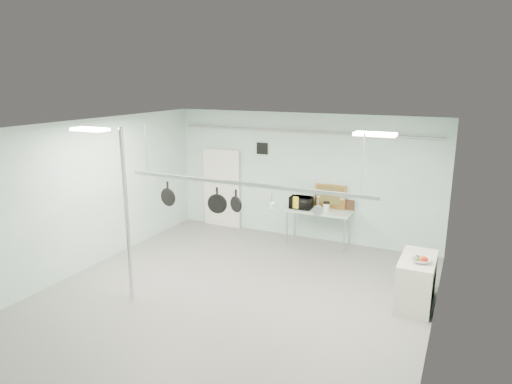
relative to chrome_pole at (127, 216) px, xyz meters
The scene contains 25 objects.
floor 2.41m from the chrome_pole, 19.44° to the left, with size 8.00×8.00×0.00m, color gray.
ceiling 2.40m from the chrome_pole, 19.44° to the left, with size 7.00×8.00×0.02m, color silver.
back_wall 4.89m from the chrome_pole, 69.68° to the left, with size 7.00×0.02×3.20m, color silver.
right_wall 5.22m from the chrome_pole, ahead, with size 0.02×8.00×3.20m, color silver.
door 4.61m from the chrome_pole, 97.53° to the left, with size 1.10×0.10×2.20m, color silver.
wall_vent 4.65m from the chrome_pole, 82.52° to the left, with size 0.30×0.04×0.30m, color black.
conduit_pipe 4.95m from the chrome_pole, 69.30° to the left, with size 0.07×0.07×6.60m, color gray.
chrome_pole is the anchor object (origin of this frame).
prep_table 4.85m from the chrome_pole, 61.29° to the left, with size 1.60×0.70×0.91m.
side_cabinet 5.37m from the chrome_pole, 22.41° to the left, with size 0.60×1.20×0.90m, color beige.
pot_rack 2.19m from the chrome_pole, 25.35° to the left, with size 4.80×0.06×1.00m.
light_panel_left 1.65m from the chrome_pole, 158.20° to the right, with size 0.65×0.30×0.05m, color white.
light_panel_right 4.55m from the chrome_pole, 16.31° to the left, with size 0.65×0.30×0.05m, color white.
microwave 4.57m from the chrome_pole, 65.69° to the left, with size 0.53×0.36×0.30m, color black.
coffee_canister 4.88m from the chrome_pole, 58.93° to the left, with size 0.14×0.14×0.19m, color silver.
painting_large 5.16m from the chrome_pole, 61.12° to the left, with size 0.78×0.05×0.58m, color #BD7432.
painting_small 5.41m from the chrome_pole, 56.82° to the left, with size 0.30×0.04×0.25m, color #372213.
fruit_bowl 5.27m from the chrome_pole, 20.26° to the left, with size 0.33×0.33×0.08m, color silver.
skillet_left 0.97m from the chrome_pole, 73.59° to the left, with size 0.36×0.06×0.50m, color black, non-canonical shape.
skillet_mid 1.65m from the chrome_pole, 33.35° to the left, with size 0.37×0.06×0.50m, color black, non-canonical shape.
skillet_right 2.00m from the chrome_pole, 27.09° to the left, with size 0.30×0.06×0.41m, color black, non-canonical shape.
whisk 2.64m from the chrome_pole, 20.07° to the left, with size 0.14×0.14×0.29m, color #ABABB0, non-canonical shape.
grater 3.06m from the chrome_pole, 17.22° to the left, with size 0.09×0.02×0.22m, color gold, non-canonical shape.
saucepan 3.43m from the chrome_pole, 15.27° to the left, with size 0.17×0.10×0.30m, color #A2A3A7, non-canonical shape.
fruit_cluster 5.27m from the chrome_pole, 20.26° to the left, with size 0.24×0.24×0.09m, color #AF1D10, non-canonical shape.
Camera 1 is at (3.78, -6.72, 4.01)m, focal length 32.00 mm.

